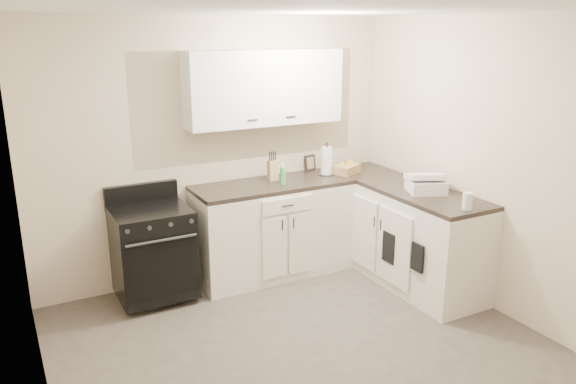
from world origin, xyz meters
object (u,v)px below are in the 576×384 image
wicker_basket (347,169)px  countertop_grill (426,186)px  paper_towel (327,161)px  stove (153,252)px  knife_block (273,170)px

wicker_basket → countertop_grill: bearing=-74.9°
wicker_basket → countertop_grill: countertop_grill is taller
paper_towel → wicker_basket: size_ratio=1.06×
stove → countertop_grill: size_ratio=2.52×
knife_block → stove: bearing=-174.6°
countertop_grill → knife_block: bearing=159.0°
knife_block → wicker_basket: size_ratio=0.73×
countertop_grill → wicker_basket: bearing=128.8°
paper_towel → stove: bearing=-178.3°
stove → wicker_basket: 2.11m
stove → knife_block: knife_block is taller
paper_towel → wicker_basket: 0.24m
knife_block → wicker_basket: 0.81m
knife_block → paper_towel: paper_towel is taller
paper_towel → wicker_basket: bearing=-15.2°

